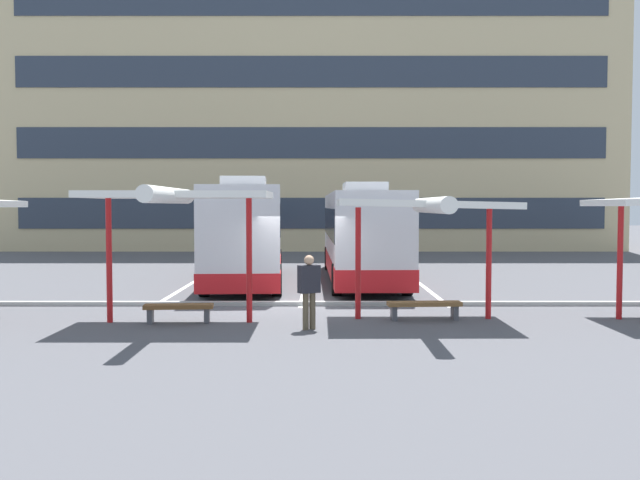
# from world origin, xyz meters

# --- Properties ---
(ground_plane) EXTENTS (160.00, 160.00, 0.00)m
(ground_plane) POSITION_xyz_m (0.00, 0.00, 0.00)
(ground_plane) COLOR #515156
(terminal_building) EXTENTS (38.83, 11.11, 24.14)m
(terminal_building) POSITION_xyz_m (0.03, 28.28, 10.71)
(terminal_building) COLOR #D1BC8C
(terminal_building) RESTS_ON ground
(coach_bus_0) EXTENTS (3.06, 10.63, 3.77)m
(coach_bus_0) POSITION_xyz_m (-2.13, 5.28, 1.79)
(coach_bus_0) COLOR silver
(coach_bus_0) RESTS_ON ground
(coach_bus_1) EXTENTS (2.68, 12.11, 3.61)m
(coach_bus_1) POSITION_xyz_m (2.06, 6.28, 1.69)
(coach_bus_1) COLOR silver
(coach_bus_1) RESTS_ON ground
(lane_stripe_0) EXTENTS (0.16, 14.00, 0.01)m
(lane_stripe_0) POSITION_xyz_m (-4.12, 6.21, 0.00)
(lane_stripe_0) COLOR white
(lane_stripe_0) RESTS_ON ground
(lane_stripe_1) EXTENTS (0.16, 14.00, 0.01)m
(lane_stripe_1) POSITION_xyz_m (0.00, 6.21, 0.00)
(lane_stripe_1) COLOR white
(lane_stripe_1) RESTS_ON ground
(lane_stripe_2) EXTENTS (0.16, 14.00, 0.01)m
(lane_stripe_2) POSITION_xyz_m (4.12, 6.21, 0.00)
(lane_stripe_2) COLOR white
(lane_stripe_2) RESTS_ON ground
(waiting_shelter_1) EXTENTS (4.35, 4.49, 3.21)m
(waiting_shelter_1) POSITION_xyz_m (-2.85, -3.42, 2.98)
(waiting_shelter_1) COLOR red
(waiting_shelter_1) RESTS_ON ground
(bench_1) EXTENTS (1.66, 0.55, 0.45)m
(bench_1) POSITION_xyz_m (-2.85, -3.27, 0.33)
(bench_1) COLOR brown
(bench_1) RESTS_ON ground
(waiting_shelter_2) EXTENTS (4.23, 4.86, 2.99)m
(waiting_shelter_2) POSITION_xyz_m (3.08, -2.90, 2.77)
(waiting_shelter_2) COLOR red
(waiting_shelter_2) RESTS_ON ground
(bench_2) EXTENTS (1.83, 0.53, 0.45)m
(bench_2) POSITION_xyz_m (3.08, -2.83, 0.34)
(bench_2) COLOR brown
(bench_2) RESTS_ON ground
(platform_kerb) EXTENTS (44.00, 0.24, 0.12)m
(platform_kerb) POSITION_xyz_m (0.00, -0.38, 0.06)
(platform_kerb) COLOR #ADADA8
(platform_kerb) RESTS_ON ground
(waiting_passenger_0) EXTENTS (0.53, 0.42, 1.69)m
(waiting_passenger_0) POSITION_xyz_m (0.28, -4.15, 0.98)
(waiting_passenger_0) COLOR brown
(waiting_passenger_0) RESTS_ON ground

